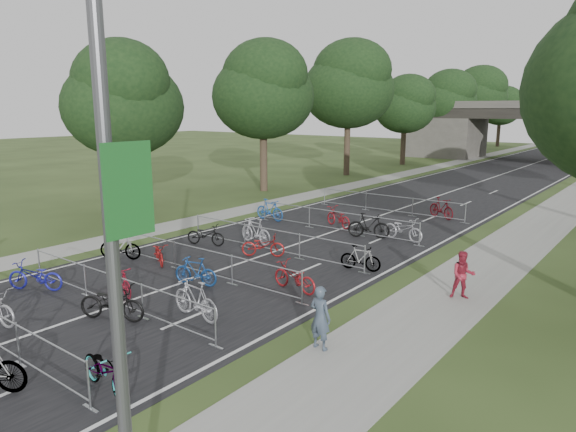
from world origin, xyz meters
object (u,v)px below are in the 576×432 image
(overpass_bridge, at_px, (543,131))
(lamppost, at_px, (114,261))
(pedestrian_a, at_px, (320,318))
(pedestrian_b, at_px, (463,275))

(overpass_bridge, height_order, lamppost, lamppost)
(overpass_bridge, relative_size, lamppost, 3.78)
(lamppost, bearing_deg, overpass_bridge, 97.53)
(lamppost, relative_size, pedestrian_a, 4.82)
(overpass_bridge, relative_size, pedestrian_a, 18.20)
(pedestrian_a, height_order, pedestrian_b, pedestrian_a)
(pedestrian_a, bearing_deg, lamppost, 106.06)
(pedestrian_b, bearing_deg, lamppost, -118.92)
(pedestrian_a, bearing_deg, pedestrian_b, -102.26)
(pedestrian_a, bearing_deg, overpass_bridge, -79.73)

